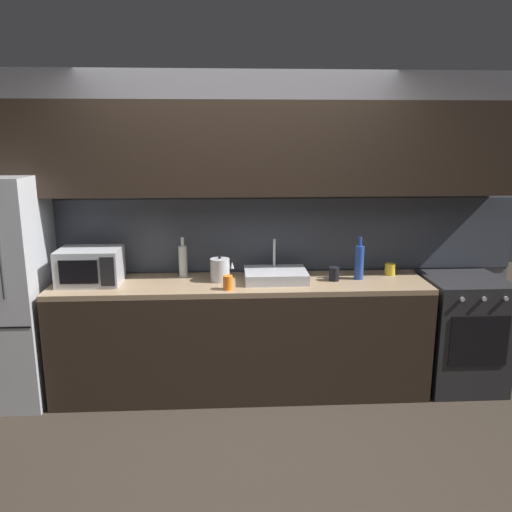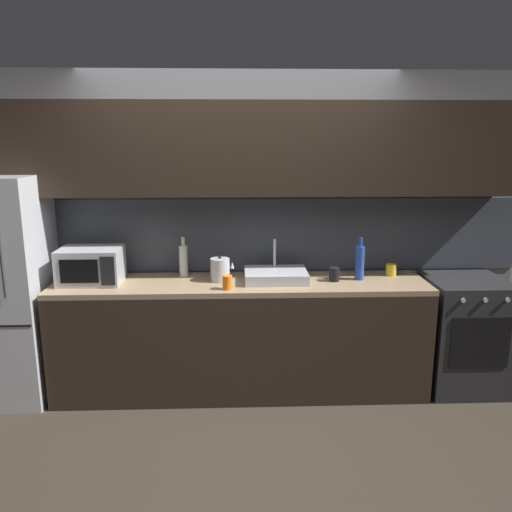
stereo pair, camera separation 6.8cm
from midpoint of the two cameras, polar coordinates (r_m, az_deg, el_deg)
The scene contains 13 objects.
ground_plane at distance 3.53m, azimuth -1.76°, elevation -21.24°, with size 10.00×10.00×0.00m, color #2D261E.
back_wall at distance 4.14m, azimuth -2.34°, elevation 6.94°, with size 4.62×0.44×2.50m.
counter_run at distance 4.11m, azimuth -2.13°, elevation -8.92°, with size 2.88×0.60×0.90m.
refrigerator at distance 4.35m, azimuth -26.93°, elevation -3.45°, with size 0.68×0.69×1.72m.
oven_range at distance 4.51m, azimuth 21.34°, elevation -7.85°, with size 0.60×0.62×0.90m.
microwave at distance 4.09m, azimuth -18.34°, elevation -1.09°, with size 0.46×0.35×0.27m.
sink_basin at distance 4.00m, azimuth 1.70°, elevation -2.13°, with size 0.48×0.38×0.30m.
kettle at distance 3.98m, azimuth -4.48°, elevation -1.53°, with size 0.18×0.15×0.20m.
wine_bottle_blue at distance 4.09m, azimuth 10.89°, elevation -0.64°, with size 0.07×0.07×0.33m.
wine_bottle_clear at distance 4.14m, azimuth -8.55°, elevation -0.49°, with size 0.07×0.07×0.32m.
mug_yellow at distance 4.29m, azimuth 14.18°, elevation -1.42°, with size 0.09×0.09×0.09m, color gold.
mug_orange at distance 3.76m, azimuth -3.65°, elevation -2.96°, with size 0.07×0.07×0.10m, color orange.
mug_dark at distance 4.03m, azimuth 8.16°, elevation -1.98°, with size 0.08×0.08×0.11m, color black.
Camera 1 is at (-0.10, -2.91, 1.99)m, focal length 36.12 mm.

